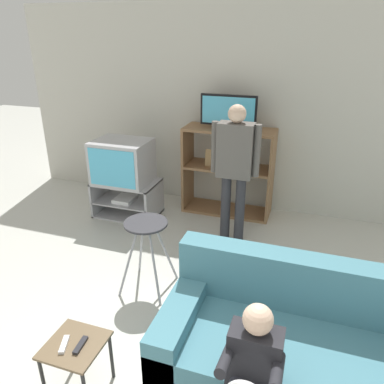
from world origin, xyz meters
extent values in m
cube|color=beige|center=(0.00, 3.96, 1.30)|extent=(6.40, 0.06, 2.60)
cube|color=#A8A8AD|center=(-1.37, 3.17, 0.01)|extent=(0.81, 0.54, 0.02)
cube|color=#A8A8AD|center=(-1.37, 3.17, 0.21)|extent=(0.78, 0.54, 0.02)
cube|color=#A8A8AD|center=(-1.37, 3.17, 0.46)|extent=(0.81, 0.54, 0.02)
cube|color=#A8A8AD|center=(-1.76, 3.17, 0.23)|extent=(0.03, 0.54, 0.46)
cube|color=#A8A8AD|center=(-0.98, 3.17, 0.23)|extent=(0.03, 0.54, 0.46)
cube|color=white|center=(-1.37, 3.10, 0.24)|extent=(0.24, 0.28, 0.05)
cube|color=#B2B2B7|center=(-1.39, 3.15, 0.74)|extent=(0.69, 0.54, 0.54)
cube|color=#4CB7E0|center=(-1.39, 2.88, 0.74)|extent=(0.61, 0.01, 0.46)
cube|color=#8E6642|center=(-0.70, 3.67, 0.57)|extent=(0.03, 0.44, 1.14)
cube|color=#8E6642|center=(0.41, 3.67, 0.57)|extent=(0.03, 0.44, 1.14)
cube|color=#8E6642|center=(-0.14, 3.67, 0.02)|extent=(1.08, 0.44, 0.03)
cube|color=#8E6642|center=(-0.14, 3.67, 0.63)|extent=(1.08, 0.44, 0.03)
cube|color=#8E6642|center=(-0.14, 3.67, 1.12)|extent=(1.08, 0.44, 0.03)
cube|color=#9E7A4C|center=(-0.34, 3.61, 0.75)|extent=(0.18, 0.04, 0.22)
cube|color=black|center=(-0.17, 3.65, 1.16)|extent=(0.24, 0.20, 0.04)
cube|color=black|center=(-0.17, 3.65, 1.37)|extent=(0.70, 0.04, 0.38)
cube|color=#4CB7E0|center=(-0.17, 3.63, 1.37)|extent=(0.65, 0.01, 0.33)
cylinder|color=#99999E|center=(-0.58, 1.71, 0.34)|extent=(0.18, 0.18, 0.68)
cylinder|color=#99999E|center=(-0.33, 1.71, 0.34)|extent=(0.18, 0.18, 0.68)
cylinder|color=#99999E|center=(-0.58, 1.97, 0.34)|extent=(0.18, 0.18, 0.68)
cylinder|color=#99999E|center=(-0.33, 1.97, 0.34)|extent=(0.18, 0.18, 0.68)
cylinder|color=#333338|center=(-0.45, 1.84, 0.69)|extent=(0.39, 0.39, 0.02)
cube|color=brown|center=(-0.42, 0.67, 0.40)|extent=(0.36, 0.36, 0.02)
cylinder|color=black|center=(-0.58, 0.51, 0.20)|extent=(0.02, 0.02, 0.39)
cylinder|color=black|center=(-0.58, 0.83, 0.20)|extent=(0.02, 0.02, 0.39)
cylinder|color=black|center=(-0.26, 0.83, 0.20)|extent=(0.02, 0.02, 0.39)
cube|color=#232328|center=(-0.37, 0.67, 0.42)|extent=(0.05, 0.15, 0.02)
cube|color=silver|center=(-0.47, 0.64, 0.42)|extent=(0.09, 0.15, 0.02)
cube|color=teal|center=(0.94, 1.18, 0.19)|extent=(1.85, 0.90, 0.38)
cube|color=teal|center=(0.94, 1.53, 0.59)|extent=(1.85, 0.20, 0.42)
cube|color=teal|center=(0.13, 1.18, 0.25)|extent=(0.22, 0.90, 0.50)
cylinder|color=#2D2D33|center=(0.01, 2.96, 0.39)|extent=(0.11, 0.11, 0.79)
cylinder|color=#2D2D33|center=(0.17, 2.96, 0.39)|extent=(0.11, 0.11, 0.79)
cube|color=#5B5651|center=(0.09, 2.96, 1.08)|extent=(0.38, 0.20, 0.59)
cylinder|color=#5B5651|center=(-0.14, 2.96, 1.10)|extent=(0.08, 0.08, 0.56)
cylinder|color=#5B5651|center=(0.32, 2.96, 1.10)|extent=(0.08, 0.08, 0.56)
sphere|color=beige|center=(0.09, 2.96, 1.47)|extent=(0.19, 0.19, 0.19)
cube|color=#232328|center=(0.71, 0.79, 0.57)|extent=(0.30, 0.17, 0.37)
cylinder|color=#232328|center=(0.57, 0.67, 0.64)|extent=(0.06, 0.31, 0.14)
cylinder|color=#232328|center=(0.84, 0.67, 0.64)|extent=(0.06, 0.31, 0.14)
sphere|color=beige|center=(0.71, 0.79, 0.83)|extent=(0.17, 0.17, 0.17)
camera|label=1|loc=(0.88, -0.80, 2.26)|focal=35.00mm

